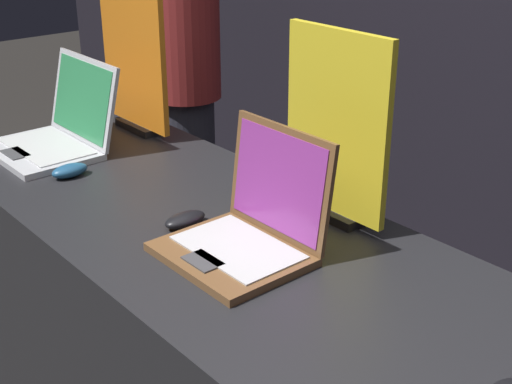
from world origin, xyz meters
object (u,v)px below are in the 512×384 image
promo_stand_front (134,63)px  promo_stand_middle (337,132)px  mouse_middle (185,220)px  laptop_front (57,130)px  mouse_front (70,171)px  laptop_middle (251,226)px  person_bystander (186,82)px

promo_stand_front → promo_stand_middle: promo_stand_front is taller
mouse_middle → promo_stand_middle: promo_stand_middle is taller
laptop_front → promo_stand_front: 0.35m
mouse_front → promo_stand_front: (-0.23, 0.38, 0.22)m
mouse_front → mouse_middle: (0.49, 0.07, -0.00)m
laptop_middle → mouse_middle: bearing=-168.8°
laptop_middle → promo_stand_middle: bearing=90.0°
laptop_front → mouse_middle: laptop_front is taller
mouse_front → person_bystander: size_ratio=0.07×
laptop_front → person_bystander: (-0.54, 0.88, -0.11)m
mouse_front → laptop_middle: (0.70, 0.11, 0.05)m
laptop_front → mouse_middle: size_ratio=3.23×
promo_stand_front → person_bystander: size_ratio=0.30×
laptop_front → laptop_middle: size_ratio=1.14×
laptop_middle → promo_stand_middle: 0.33m
mouse_front → mouse_middle: bearing=8.4°
laptop_middle → mouse_middle: 0.22m
laptop_front → promo_stand_middle: promo_stand_middle is taller
person_bystander → promo_stand_middle: bearing=-21.2°
mouse_front → laptop_middle: 0.71m
mouse_front → mouse_middle: 0.49m
promo_stand_front → mouse_front: bearing=-58.4°
mouse_front → laptop_middle: laptop_middle is taller
laptop_front → laptop_middle: (0.93, 0.03, 0.00)m
laptop_middle → mouse_front: bearing=-170.7°
promo_stand_front → mouse_middle: (0.72, -0.31, -0.22)m
mouse_middle → person_bystander: (-1.26, 0.89, -0.06)m
laptop_front → mouse_middle: (0.72, -0.01, -0.05)m
laptop_front → person_bystander: bearing=121.5°
mouse_middle → person_bystander: size_ratio=0.07×
mouse_front → promo_stand_middle: 0.83m
laptop_front → promo_stand_front: bearing=90.0°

